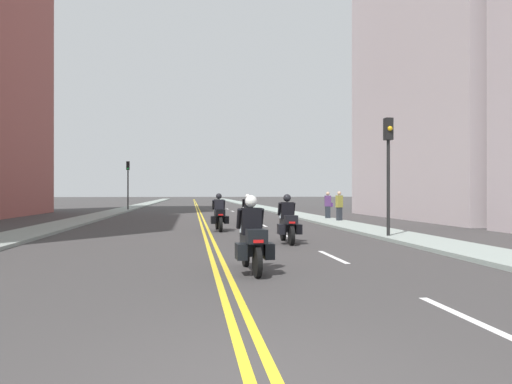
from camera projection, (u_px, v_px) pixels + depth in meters
The scene contains 14 objects.
ground_plane at pixel (197, 208), 51.39m from camera, with size 264.00×264.00×0.00m, color #393737.
sidewalk_left at pixel (131, 208), 50.42m from camera, with size 2.03×144.00×0.12m, color gray.
sidewalk_right at pixel (261, 207), 52.37m from camera, with size 2.03×144.00×0.12m, color #8D9A93.
centreline_yellow_inner at pixel (196, 208), 51.37m from camera, with size 0.12×132.00×0.01m, color yellow.
centreline_yellow_outer at pixel (198, 208), 51.41m from camera, with size 0.12×132.00×0.01m, color yellow.
lane_dashes_white at pixel (244, 216), 32.99m from camera, with size 0.14×56.40×0.01m.
motorcycle_0 at pixel (252, 241), 9.79m from camera, with size 0.78×2.08×1.63m.
motorcycle_1 at pixel (288, 223), 15.48m from camera, with size 0.77×2.15×1.64m.
motorcycle_2 at pixel (219, 216), 20.45m from camera, with size 0.78×2.14×1.66m.
motorcycle_3 at pixel (248, 211), 25.67m from camera, with size 0.76×2.19×1.60m.
traffic_light_near at pixel (388, 155), 16.92m from camera, with size 0.28×0.38×4.40m.
traffic_light_far at pixel (128, 177), 43.13m from camera, with size 0.28×0.38×4.58m.
pedestrian_0 at pixel (328, 205), 28.57m from camera, with size 0.48×0.22×1.73m.
pedestrian_1 at pixel (339, 206), 26.17m from camera, with size 0.41×0.33×1.76m.
Camera 1 is at (-0.63, -3.80, 1.68)m, focal length 32.69 mm.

